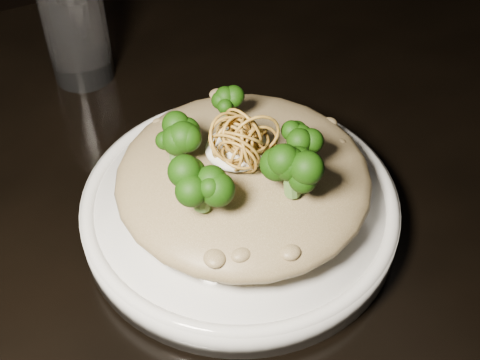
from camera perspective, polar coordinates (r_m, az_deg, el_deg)
name	(u,v)px	position (r m, az deg, el deg)	size (l,w,h in m)	color
table	(213,231)	(0.73, -2.33, -4.36)	(1.10, 0.80, 0.75)	black
plate	(240,210)	(0.62, 0.00, -2.55)	(0.29, 0.29, 0.03)	silver
risotto	(243,178)	(0.59, 0.29, 0.20)	(0.23, 0.23, 0.05)	brown
broccoli	(238,141)	(0.55, -0.15, 3.37)	(0.14, 0.14, 0.05)	black
cheese	(237,149)	(0.57, -0.24, 2.68)	(0.06, 0.06, 0.02)	white
shallots	(244,130)	(0.55, 0.33, 4.32)	(0.06, 0.06, 0.04)	brown
drinking_glass	(76,31)	(0.78, -13.79, 12.28)	(0.07, 0.07, 0.12)	silver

